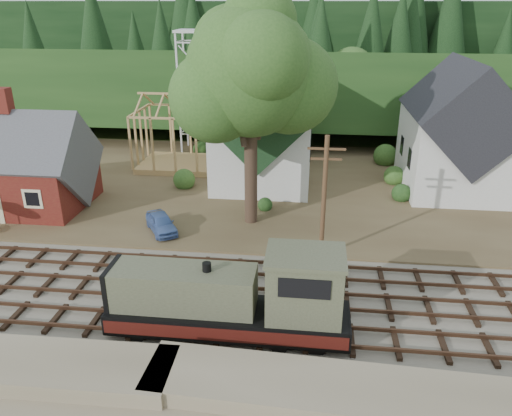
# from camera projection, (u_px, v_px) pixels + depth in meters

# --- Properties ---
(ground) EXTENTS (140.00, 140.00, 0.00)m
(ground) POSITION_uv_depth(u_px,v_px,m) (192.00, 298.00, 27.25)
(ground) COLOR #384C1E
(ground) RESTS_ON ground
(railroad_bed) EXTENTS (64.00, 11.00, 0.16)m
(railroad_bed) POSITION_uv_depth(u_px,v_px,m) (192.00, 297.00, 27.22)
(railroad_bed) COLOR #726B5B
(railroad_bed) RESTS_ON ground
(village_flat) EXTENTS (64.00, 26.00, 0.30)m
(village_flat) POSITION_uv_depth(u_px,v_px,m) (240.00, 184.00, 43.69)
(village_flat) COLOR brown
(village_flat) RESTS_ON ground
(hillside) EXTENTS (70.00, 28.96, 12.74)m
(hillside) POSITION_uv_depth(u_px,v_px,m) (266.00, 124.00, 65.76)
(hillside) COLOR #1E3F19
(hillside) RESTS_ON ground
(ridge) EXTENTS (80.00, 20.00, 12.00)m
(ridge) POSITION_uv_depth(u_px,v_px,m) (276.00, 101.00, 80.43)
(ridge) COLOR black
(ridge) RESTS_ON ground
(depot) EXTENTS (10.80, 7.41, 9.00)m
(depot) POSITION_uv_depth(u_px,v_px,m) (17.00, 169.00, 37.81)
(depot) COLOR #5D1515
(depot) RESTS_ON village_flat
(church) EXTENTS (8.40, 15.17, 13.00)m
(church) POSITION_uv_depth(u_px,v_px,m) (265.00, 124.00, 43.08)
(church) COLOR silver
(church) RESTS_ON village_flat
(farmhouse) EXTENTS (8.40, 10.80, 10.60)m
(farmhouse) POSITION_uv_depth(u_px,v_px,m) (458.00, 135.00, 40.87)
(farmhouse) COLOR silver
(farmhouse) RESTS_ON village_flat
(timber_frame) EXTENTS (8.20, 6.20, 6.99)m
(timber_frame) POSITION_uv_depth(u_px,v_px,m) (182.00, 136.00, 46.81)
(timber_frame) COLOR tan
(timber_frame) RESTS_ON village_flat
(lattice_tower) EXTENTS (3.20, 3.20, 12.12)m
(lattice_tower) POSITION_uv_depth(u_px,v_px,m) (194.00, 55.00, 49.71)
(lattice_tower) COLOR silver
(lattice_tower) RESTS_ON village_flat
(big_tree) EXTENTS (10.90, 8.40, 14.70)m
(big_tree) POSITION_uv_depth(u_px,v_px,m) (253.00, 81.00, 32.33)
(big_tree) COLOR #38281E
(big_tree) RESTS_ON village_flat
(telegraph_pole_near) EXTENTS (2.20, 0.28, 8.00)m
(telegraph_pole_near) POSITION_uv_depth(u_px,v_px,m) (324.00, 197.00, 29.63)
(telegraph_pole_near) COLOR #4C331E
(telegraph_pole_near) RESTS_ON ground
(locomotive) EXTENTS (11.27, 2.82, 4.53)m
(locomotive) POSITION_uv_depth(u_px,v_px,m) (237.00, 300.00, 23.40)
(locomotive) COLOR black
(locomotive) RESTS_ON railroad_bed
(car_blue) EXTENTS (3.28, 4.00, 1.28)m
(car_blue) POSITION_uv_depth(u_px,v_px,m) (161.00, 223.00, 34.22)
(car_blue) COLOR #5475B6
(car_blue) RESTS_ON village_flat
(car_green) EXTENTS (3.74, 2.35, 1.16)m
(car_green) POSITION_uv_depth(u_px,v_px,m) (25.00, 192.00, 39.83)
(car_green) COLOR #8AB47D
(car_green) RESTS_ON village_flat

